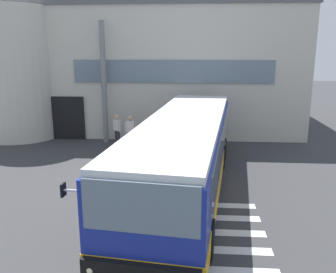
{
  "coord_description": "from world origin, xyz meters",
  "views": [
    {
      "loc": [
        2.14,
        -13.37,
        5.0
      ],
      "look_at": [
        1.12,
        0.81,
        1.5
      ],
      "focal_mm": 38.42,
      "sensor_mm": 36.0,
      "label": 1
    }
  ],
  "objects_px": {
    "entry_support_column": "(104,83)",
    "passenger_near_column": "(117,129)",
    "safety_bollard_yellow": "(152,143)",
    "passenger_by_doorway": "(131,130)",
    "bus_main_foreground": "(185,155)"
  },
  "relations": [
    {
      "from": "safety_bollard_yellow",
      "to": "bus_main_foreground",
      "type": "bearing_deg",
      "value": -69.99
    },
    {
      "from": "passenger_near_column",
      "to": "safety_bollard_yellow",
      "type": "relative_size",
      "value": 1.86
    },
    {
      "from": "entry_support_column",
      "to": "passenger_by_doorway",
      "type": "distance_m",
      "value": 2.95
    },
    {
      "from": "entry_support_column",
      "to": "passenger_near_column",
      "type": "height_order",
      "value": "entry_support_column"
    },
    {
      "from": "bus_main_foreground",
      "to": "passenger_near_column",
      "type": "xyz_separation_m",
      "value": [
        -3.67,
        5.81,
        -0.41
      ]
    },
    {
      "from": "bus_main_foreground",
      "to": "passenger_by_doorway",
      "type": "distance_m",
      "value": 6.23
    },
    {
      "from": "passenger_near_column",
      "to": "passenger_by_doorway",
      "type": "relative_size",
      "value": 1.0
    },
    {
      "from": "passenger_near_column",
      "to": "entry_support_column",
      "type": "bearing_deg",
      "value": 135.03
    },
    {
      "from": "entry_support_column",
      "to": "passenger_by_doorway",
      "type": "height_order",
      "value": "entry_support_column"
    },
    {
      "from": "entry_support_column",
      "to": "safety_bollard_yellow",
      "type": "relative_size",
      "value": 7.11
    },
    {
      "from": "entry_support_column",
      "to": "safety_bollard_yellow",
      "type": "height_order",
      "value": "entry_support_column"
    },
    {
      "from": "safety_bollard_yellow",
      "to": "passenger_by_doorway",
      "type": "bearing_deg",
      "value": 149.04
    },
    {
      "from": "bus_main_foreground",
      "to": "entry_support_column",
      "type": "bearing_deg",
      "value": 124.06
    },
    {
      "from": "entry_support_column",
      "to": "passenger_near_column",
      "type": "xyz_separation_m",
      "value": [
        0.8,
        -0.8,
        -2.27
      ]
    },
    {
      "from": "passenger_by_doorway",
      "to": "safety_bollard_yellow",
      "type": "distance_m",
      "value": 1.44
    }
  ]
}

